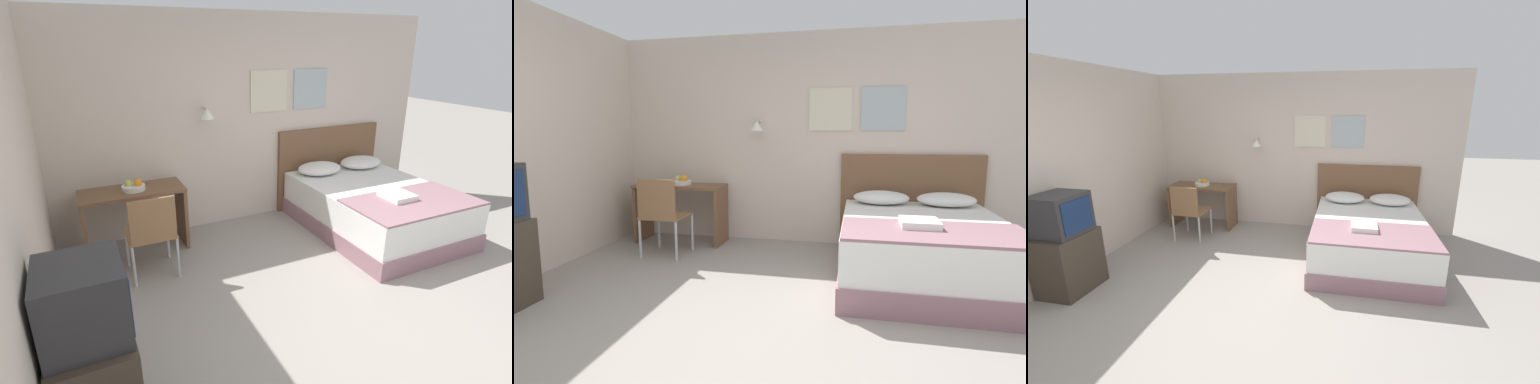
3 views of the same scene
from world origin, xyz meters
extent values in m
plane|color=gray|center=(0.00, 0.00, 0.00)|extent=(24.00, 24.00, 0.00)
cube|color=beige|center=(0.00, 2.75, 1.32)|extent=(5.58, 0.06, 2.65)
cube|color=beige|center=(0.35, 2.71, 1.70)|extent=(0.52, 0.02, 0.52)
cube|color=#A8B7BC|center=(0.98, 2.71, 1.70)|extent=(0.52, 0.02, 0.52)
cylinder|color=#B2B2B7|center=(-0.55, 2.64, 1.55)|extent=(0.02, 0.16, 0.02)
cone|color=white|center=(-0.55, 2.55, 1.50)|extent=(0.17, 0.17, 0.12)
cube|color=gray|center=(1.33, 1.63, 0.11)|extent=(1.54, 2.06, 0.22)
cube|color=white|center=(1.33, 1.63, 0.41)|extent=(1.51, 2.01, 0.37)
cube|color=brown|center=(1.33, 2.69, 0.58)|extent=(1.66, 0.06, 1.16)
ellipsoid|color=white|center=(0.98, 2.39, 0.67)|extent=(0.63, 0.45, 0.15)
ellipsoid|color=white|center=(1.69, 2.39, 0.67)|extent=(0.63, 0.45, 0.15)
cube|color=gray|center=(1.33, 1.04, 0.60)|extent=(1.49, 0.82, 0.02)
cube|color=white|center=(1.23, 1.18, 0.64)|extent=(0.32, 0.34, 0.06)
cube|color=brown|center=(-1.52, 2.37, 0.74)|extent=(1.13, 0.49, 0.03)
cube|color=brown|center=(-2.07, 2.37, 0.36)|extent=(0.04, 0.45, 0.72)
cube|color=brown|center=(-0.98, 2.37, 0.36)|extent=(0.04, 0.45, 0.72)
cube|color=#8E6642|center=(-1.46, 1.83, 0.46)|extent=(0.48, 0.48, 0.02)
cube|color=#8E6642|center=(-1.46, 1.60, 0.69)|extent=(0.44, 0.03, 0.44)
cylinder|color=#B7B7BC|center=(-1.68, 2.05, 0.22)|extent=(0.03, 0.03, 0.45)
cylinder|color=#B7B7BC|center=(-1.24, 2.05, 0.22)|extent=(0.03, 0.03, 0.45)
cylinder|color=#B7B7BC|center=(-1.68, 1.61, 0.22)|extent=(0.03, 0.03, 0.45)
cylinder|color=#B7B7BC|center=(-1.24, 1.61, 0.22)|extent=(0.03, 0.03, 0.45)
cylinder|color=silver|center=(-1.50, 2.35, 0.78)|extent=(0.25, 0.25, 0.05)
sphere|color=orange|center=(-1.46, 2.34, 0.83)|extent=(0.09, 0.09, 0.09)
sphere|color=#B2C156|center=(-1.55, 2.37, 0.83)|extent=(0.08, 0.08, 0.08)
cube|color=#3D3328|center=(-2.13, 0.11, 0.35)|extent=(0.48, 0.58, 0.71)
cube|color=#2D2D30|center=(-2.13, 0.11, 0.94)|extent=(0.46, 0.47, 0.47)
cube|color=navy|center=(-1.90, 0.11, 0.94)|extent=(0.01, 0.38, 0.36)
camera|label=1|loc=(-2.05, -1.97, 2.28)|focal=28.00mm
camera|label=2|loc=(0.70, -2.36, 1.40)|focal=28.00mm
camera|label=3|loc=(0.97, -2.64, 2.09)|focal=22.00mm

